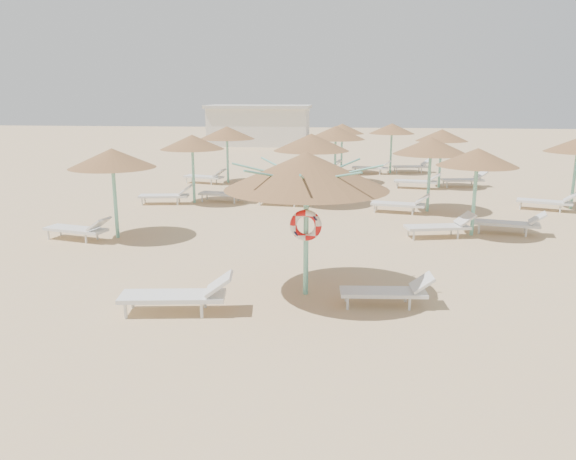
# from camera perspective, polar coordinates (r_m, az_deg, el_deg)

# --- Properties ---
(ground) EXTENTS (120.00, 120.00, 0.00)m
(ground) POSITION_cam_1_polar(r_m,az_deg,el_deg) (12.14, -0.46, -6.60)
(ground) COLOR tan
(ground) RESTS_ON ground
(main_palapa) EXTENTS (3.41, 3.41, 3.06)m
(main_palapa) POSITION_cam_1_polar(r_m,az_deg,el_deg) (11.56, 1.89, 5.98)
(main_palapa) COLOR #73C8B0
(main_palapa) RESTS_ON ground
(lounger_main_a) EXTENTS (2.27, 0.94, 0.80)m
(lounger_main_a) POSITION_cam_1_polar(r_m,az_deg,el_deg) (11.27, -10.90, -6.45)
(lounger_main_a) COLOR silver
(lounger_main_a) RESTS_ON ground
(lounger_main_b) EXTENTS (1.90, 0.70, 0.68)m
(lounger_main_b) POSITION_cam_1_polar(r_m,az_deg,el_deg) (11.62, 10.26, -6.10)
(lounger_main_b) COLOR silver
(lounger_main_b) RESTS_ON ground
(palapa_field) EXTENTS (19.43, 17.42, 2.72)m
(palapa_field) POSITION_cam_1_polar(r_m,az_deg,el_deg) (22.84, 7.39, 8.80)
(palapa_field) COLOR #73C8B0
(palapa_field) RESTS_ON ground
(service_hut) EXTENTS (8.40, 4.40, 3.25)m
(service_hut) POSITION_cam_1_polar(r_m,az_deg,el_deg) (46.95, -2.94, 10.60)
(service_hut) COLOR silver
(service_hut) RESTS_ON ground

